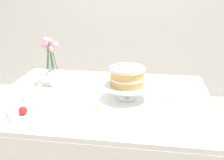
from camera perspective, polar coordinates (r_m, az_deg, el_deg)
name	(u,v)px	position (r m, az deg, el deg)	size (l,w,h in m)	color
dining_table	(102,111)	(1.67, -2.32, -6.97)	(1.40, 1.00, 0.74)	white
linen_napkin	(127,99)	(1.60, 3.34, -4.40)	(0.32, 0.32, 0.00)	white
cake_stand	(127,87)	(1.57, 3.40, -1.69)	(0.29, 0.29, 0.10)	silver
layer_cake	(127,76)	(1.55, 3.46, 0.88)	(0.22, 0.22, 0.12)	tan
flower_vase	(51,63)	(1.83, -13.65, 3.81)	(0.13, 0.14, 0.36)	silver
teacup	(28,97)	(1.66, -18.38, -3.74)	(0.13, 0.13, 0.06)	white
fallen_rose	(22,111)	(1.50, -19.60, -6.57)	(0.14, 0.13, 0.05)	#2D6028
loose_petal_0	(66,93)	(1.72, -10.44, -2.90)	(0.03, 0.03, 0.00)	pink
loose_petal_1	(180,100)	(1.64, 15.04, -4.49)	(0.04, 0.02, 0.00)	pink
loose_petal_2	(98,107)	(1.50, -3.20, -6.13)	(0.04, 0.02, 0.01)	orange
loose_petal_3	(176,99)	(1.66, 14.26, -4.10)	(0.03, 0.02, 0.00)	orange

